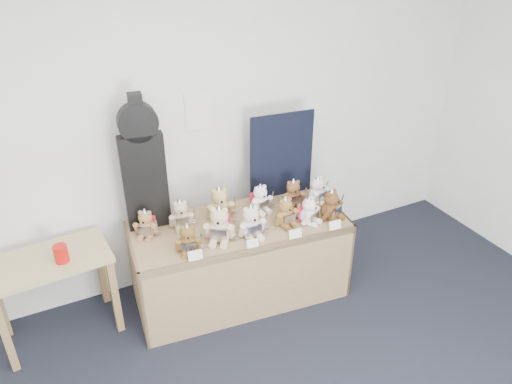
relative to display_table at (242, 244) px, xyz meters
name	(u,v)px	position (x,y,z in m)	size (l,w,h in m)	color
room_shell	(198,111)	(-0.09, 0.56, 0.90)	(6.00, 6.00, 6.00)	white
display_table	(242,244)	(0.00, 0.00, 0.00)	(1.70, 0.84, 0.68)	olive
side_table	(51,273)	(-1.35, 0.26, 0.02)	(0.84, 0.51, 0.68)	#A38C57
guitar_case	(143,165)	(-0.60, 0.35, 0.65)	(0.32, 0.13, 1.03)	black
navy_board	(282,156)	(0.51, 0.32, 0.50)	(0.53, 0.02, 0.71)	black
red_cup	(61,254)	(-1.26, 0.18, 0.20)	(0.09, 0.09, 0.13)	red
teddy_front_far_left	(188,240)	(-0.46, -0.10, 0.25)	(0.20, 0.18, 0.25)	brown
teddy_front_left	(219,225)	(-0.21, -0.07, 0.27)	(0.25, 0.25, 0.31)	beige
teddy_front_centre	(251,223)	(0.02, -0.12, 0.26)	(0.23, 0.18, 0.28)	silver
teddy_front_right	(285,213)	(0.32, -0.10, 0.25)	(0.21, 0.18, 0.26)	olive
teddy_front_far_right	(309,212)	(0.49, -0.15, 0.24)	(0.20, 0.20, 0.24)	white
teddy_front_end	(331,206)	(0.67, -0.17, 0.26)	(0.23, 0.21, 0.27)	brown
teddy_back_left	(181,215)	(-0.40, 0.21, 0.25)	(0.21, 0.18, 0.26)	#BEAA8A
teddy_back_centre_left	(220,205)	(-0.09, 0.20, 0.27)	(0.24, 0.21, 0.30)	tan
teddy_back_centre_right	(261,199)	(0.24, 0.17, 0.25)	(0.21, 0.17, 0.25)	white
teddy_back_right	(293,194)	(0.51, 0.12, 0.25)	(0.21, 0.19, 0.25)	brown
teddy_back_end	(318,191)	(0.71, 0.08, 0.25)	(0.21, 0.20, 0.25)	white
teddy_back_far_left	(146,224)	(-0.66, 0.22, 0.24)	(0.19, 0.19, 0.24)	#996F47
entry_card_a	(195,255)	(-0.45, -0.22, 0.19)	(0.10, 0.00, 0.07)	white
entry_card_b	(253,243)	(-0.04, -0.26, 0.18)	(0.09, 0.00, 0.06)	white
entry_card_c	(295,234)	(0.29, -0.29, 0.19)	(0.10, 0.00, 0.07)	white
entry_card_d	(335,225)	(0.61, -0.32, 0.19)	(0.10, 0.00, 0.07)	white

